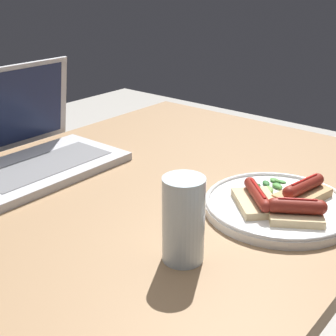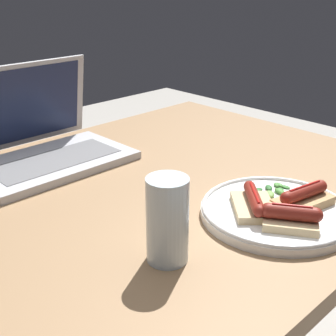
# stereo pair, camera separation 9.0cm
# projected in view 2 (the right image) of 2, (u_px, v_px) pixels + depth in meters

# --- Properties ---
(desk) EXTENTS (1.22, 0.85, 0.77)m
(desk) POSITION_uv_depth(u_px,v_px,m) (135.00, 236.00, 0.97)
(desk) COLOR #93704C
(desk) RESTS_ON ground_plane
(laptop) EXTENTS (0.35, 0.25, 0.22)m
(laptop) POSITION_uv_depth(u_px,v_px,m) (43.00, 145.00, 1.08)
(laptop) COLOR #B7B7BC
(laptop) RESTS_ON desk
(plate) EXTENTS (0.27, 0.27, 0.02)m
(plate) POSITION_uv_depth(u_px,v_px,m) (276.00, 211.00, 0.84)
(plate) COLOR white
(plate) RESTS_ON desk
(sausage_toast_left) EXTENTS (0.12, 0.08, 0.04)m
(sausage_toast_left) POSITION_uv_depth(u_px,v_px,m) (303.00, 198.00, 0.85)
(sausage_toast_left) COLOR tan
(sausage_toast_left) RESTS_ON plate
(sausage_toast_middle) EXTENTS (0.10, 0.11, 0.04)m
(sausage_toast_middle) POSITION_uv_depth(u_px,v_px,m) (291.00, 217.00, 0.78)
(sausage_toast_middle) COLOR #D6B784
(sausage_toast_middle) RESTS_ON plate
(sausage_toast_right) EXTENTS (0.12, 0.12, 0.04)m
(sausage_toast_right) POSITION_uv_depth(u_px,v_px,m) (254.00, 203.00, 0.83)
(sausage_toast_right) COLOR #D6B784
(sausage_toast_right) RESTS_ON plate
(salad_pile) EXTENTS (0.07, 0.05, 0.01)m
(salad_pile) POSITION_uv_depth(u_px,v_px,m) (273.00, 190.00, 0.91)
(salad_pile) COLOR #4C8E3D
(salad_pile) RESTS_ON plate
(drinking_glass) EXTENTS (0.06, 0.06, 0.14)m
(drinking_glass) POSITION_uv_depth(u_px,v_px,m) (167.00, 220.00, 0.70)
(drinking_glass) COLOR silver
(drinking_glass) RESTS_ON desk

